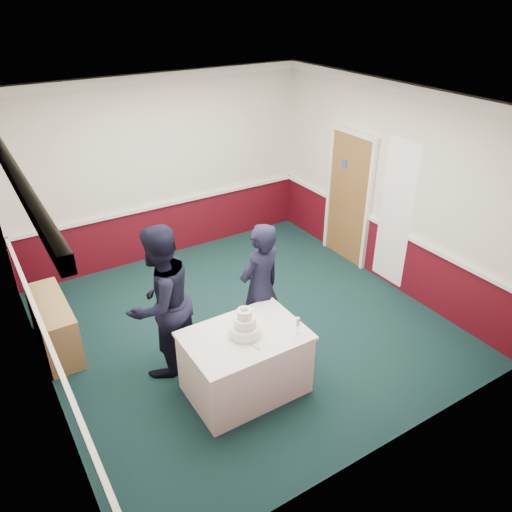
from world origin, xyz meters
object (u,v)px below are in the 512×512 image
person_man (161,302)px  person_woman (260,289)px  wedding_cake (245,327)px  champagne_flute (298,323)px  cake_table (245,362)px  cake_knife (252,345)px  sideboard (54,325)px

person_man → person_woman: size_ratio=1.09×
wedding_cake → champagne_flute: (0.50, -0.28, 0.03)m
cake_table → cake_knife: size_ratio=6.00×
wedding_cake → person_woman: (0.56, 0.58, -0.03)m
wedding_cake → champagne_flute: wedding_cake is taller
cake_table → wedding_cake: 0.50m
cake_table → person_woman: bearing=45.8°
cake_table → cake_knife: cake_knife is taller
sideboard → person_woman: size_ratio=0.69×
person_man → cake_table: bearing=102.9°
champagne_flute → person_woman: bearing=86.0°
cake_knife → champagne_flute: (0.53, -0.08, 0.14)m
wedding_cake → person_woman: 0.80m
wedding_cake → champagne_flute: bearing=-29.2°
cake_table → person_woman: (0.56, 0.58, 0.47)m
cake_table → wedding_cake: wedding_cake is taller
champagne_flute → person_woman: (0.06, 0.86, -0.05)m
sideboard → cake_knife: cake_knife is taller
person_man → person_woman: bearing=143.9°
sideboard → person_woman: 2.65m
sideboard → person_man: 1.62m
cake_table → person_man: (-0.62, 0.85, 0.55)m
sideboard → person_man: bearing=-45.6°
sideboard → cake_table: 2.54m
champagne_flute → cake_knife: bearing=171.4°
wedding_cake → cake_knife: size_ratio=1.65×
wedding_cake → cake_knife: 0.23m
champagne_flute → wedding_cake: bearing=150.8°
cake_table → person_woman: size_ratio=0.76×
wedding_cake → cake_knife: bearing=-98.5°
cake_table → cake_knife: (-0.03, -0.20, 0.39)m
wedding_cake → cake_knife: wedding_cake is taller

